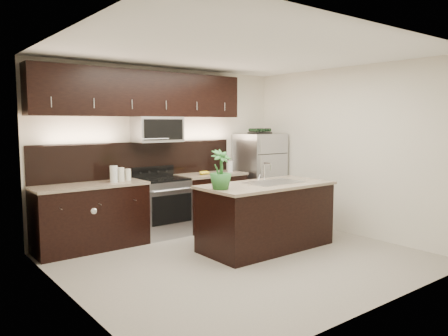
# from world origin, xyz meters

# --- Properties ---
(ground) EXTENTS (4.50, 4.50, 0.00)m
(ground) POSITION_xyz_m (0.00, 0.00, 0.00)
(ground) COLOR gray
(ground) RESTS_ON ground
(room_walls) EXTENTS (4.52, 4.02, 2.71)m
(room_walls) POSITION_xyz_m (-0.11, -0.04, 1.70)
(room_walls) COLOR beige
(room_walls) RESTS_ON ground
(counter_run) EXTENTS (3.51, 0.65, 0.94)m
(counter_run) POSITION_xyz_m (-0.46, 1.69, 0.47)
(counter_run) COLOR black
(counter_run) RESTS_ON ground
(upper_fixtures) EXTENTS (3.49, 0.40, 1.66)m
(upper_fixtures) POSITION_xyz_m (-0.43, 1.84, 2.14)
(upper_fixtures) COLOR black
(upper_fixtures) RESTS_ON counter_run
(island) EXTENTS (1.96, 0.96, 0.94)m
(island) POSITION_xyz_m (0.60, 0.18, 0.47)
(island) COLOR black
(island) RESTS_ON ground
(sink_faucet) EXTENTS (0.84, 0.50, 0.28)m
(sink_faucet) POSITION_xyz_m (0.75, 0.19, 0.96)
(sink_faucet) COLOR silver
(sink_faucet) RESTS_ON island
(refrigerator) EXTENTS (0.77, 0.70, 1.60)m
(refrigerator) POSITION_xyz_m (1.80, 1.63, 0.80)
(refrigerator) COLOR #B2B2B7
(refrigerator) RESTS_ON ground
(wine_rack) EXTENTS (0.40, 0.24, 0.10)m
(wine_rack) POSITION_xyz_m (1.80, 1.63, 1.65)
(wine_rack) COLOR black
(wine_rack) RESTS_ON refrigerator
(plant) EXTENTS (0.30, 0.30, 0.52)m
(plant) POSITION_xyz_m (-0.24, 0.16, 1.20)
(plant) COLOR #286529
(plant) RESTS_ON island
(canisters) EXTENTS (0.36, 0.17, 0.25)m
(canisters) POSITION_xyz_m (-0.98, 1.67, 1.05)
(canisters) COLOR silver
(canisters) RESTS_ON counter_run
(french_press) EXTENTS (0.10, 0.10, 0.29)m
(french_press) POSITION_xyz_m (1.10, 1.64, 1.05)
(french_press) COLOR silver
(french_press) RESTS_ON counter_run
(bananas) EXTENTS (0.22, 0.18, 0.06)m
(bananas) POSITION_xyz_m (0.46, 1.61, 0.97)
(bananas) COLOR yellow
(bananas) RESTS_ON counter_run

